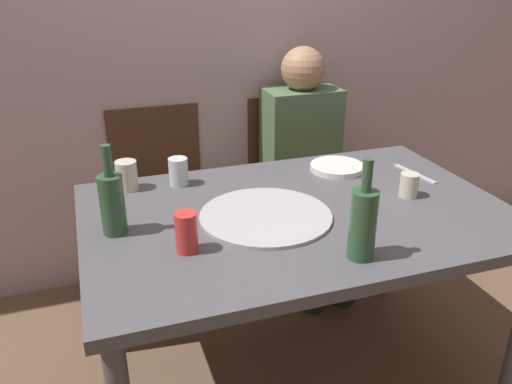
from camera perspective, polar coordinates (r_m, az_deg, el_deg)
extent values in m
plane|color=brown|center=(2.23, 3.86, -19.68)|extent=(8.00, 8.00, 0.00)
cube|color=#B29EA3|center=(2.61, -4.44, 18.62)|extent=(6.00, 0.10, 2.60)
cube|color=#4C4C51|center=(1.81, 4.50, -2.53)|extent=(1.43, 0.94, 0.04)
cylinder|color=#4C4C51|center=(2.23, -16.15, -9.09)|extent=(0.06, 0.06, 0.72)
cylinder|color=#4C4C51|center=(2.59, 14.15, -4.02)|extent=(0.06, 0.06, 0.72)
cylinder|color=#ADADB2|center=(1.74, 1.06, -2.59)|extent=(0.44, 0.44, 0.01)
cylinder|color=#2D5133|center=(1.67, -15.26, -1.35)|extent=(0.08, 0.08, 0.19)
cylinder|color=#2D5133|center=(1.61, -15.81, 3.28)|extent=(0.03, 0.03, 0.10)
cylinder|color=#2D5133|center=(1.50, 11.47, -3.51)|extent=(0.08, 0.08, 0.21)
cylinder|color=#2D5133|center=(1.44, 11.95, 1.77)|extent=(0.03, 0.03, 0.09)
cylinder|color=silver|center=(2.00, -8.39, 2.21)|extent=(0.07, 0.07, 0.10)
cylinder|color=beige|center=(1.96, 16.23, 0.73)|extent=(0.07, 0.07, 0.09)
cylinder|color=beige|center=(1.99, -13.82, 1.76)|extent=(0.08, 0.08, 0.11)
cylinder|color=red|center=(1.54, -7.55, -4.35)|extent=(0.07, 0.07, 0.12)
cylinder|color=white|center=(2.15, 8.75, 2.66)|extent=(0.22, 0.22, 0.02)
cube|color=#B7B7BC|center=(2.18, 16.82, 1.90)|extent=(0.06, 0.22, 0.01)
cube|color=#472D1E|center=(2.54, -9.82, -1.82)|extent=(0.44, 0.44, 0.05)
cube|color=#472D1E|center=(2.64, -10.89, 4.38)|extent=(0.44, 0.04, 0.45)
cylinder|color=#472D1E|center=(2.52, -4.41, -7.89)|extent=(0.04, 0.04, 0.42)
cylinder|color=#472D1E|center=(2.47, -13.06, -9.21)|extent=(0.04, 0.04, 0.42)
cylinder|color=#472D1E|center=(2.84, -6.36, -4.04)|extent=(0.04, 0.04, 0.42)
cylinder|color=#472D1E|center=(2.80, -13.98, -5.12)|extent=(0.04, 0.04, 0.42)
cube|color=#472D1E|center=(2.72, 4.81, 0.22)|extent=(0.44, 0.44, 0.05)
cube|color=#472D1E|center=(2.81, 3.35, 5.98)|extent=(0.44, 0.04, 0.45)
cylinder|color=#472D1E|center=(2.75, 9.87, -5.33)|extent=(0.04, 0.04, 0.42)
cylinder|color=#472D1E|center=(2.60, 2.42, -6.72)|extent=(0.04, 0.04, 0.42)
cylinder|color=#472D1E|center=(3.05, 6.54, -2.05)|extent=(0.04, 0.04, 0.42)
cylinder|color=#472D1E|center=(2.92, -0.26, -3.12)|extent=(0.04, 0.04, 0.42)
cube|color=#4C6B47|center=(2.64, 4.83, 5.55)|extent=(0.36, 0.22, 0.52)
sphere|color=#A87A5B|center=(2.55, 5.11, 13.13)|extent=(0.21, 0.21, 0.21)
cylinder|color=black|center=(2.60, 7.99, -1.07)|extent=(0.12, 0.40, 0.12)
cylinder|color=black|center=(2.54, 4.75, -1.57)|extent=(0.12, 0.40, 0.12)
cylinder|color=black|center=(2.55, 9.69, -7.46)|extent=(0.11, 0.11, 0.45)
cylinder|color=black|center=(2.49, 6.40, -8.14)|extent=(0.11, 0.11, 0.45)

